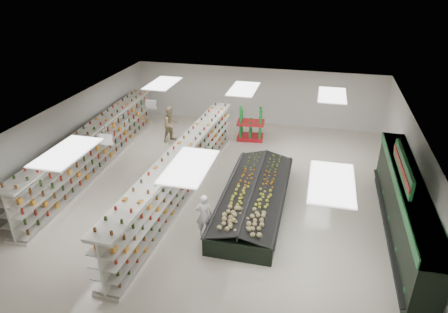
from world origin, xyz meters
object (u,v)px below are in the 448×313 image
(shopper_main, at_px, (204,215))
(shopper_background, at_px, (171,124))
(produce_island, at_px, (254,196))
(gondola_center, at_px, (181,175))
(gondola_left, at_px, (96,149))
(soda_endcap, at_px, (251,124))

(shopper_main, xyz_separation_m, shopper_background, (-3.91, 7.26, 0.15))
(produce_island, xyz_separation_m, shopper_main, (-1.36, -2.13, 0.35))
(gondola_center, bearing_deg, gondola_left, 165.38)
(produce_island, height_order, shopper_main, shopper_main)
(produce_island, bearing_deg, gondola_left, 168.55)
(soda_endcap, distance_m, shopper_background, 4.14)
(gondola_left, height_order, shopper_background, gondola_left)
(produce_island, bearing_deg, gondola_center, 177.49)
(produce_island, relative_size, shopper_background, 3.47)
(gondola_center, xyz_separation_m, shopper_main, (1.60, -2.26, -0.14))
(soda_endcap, bearing_deg, produce_island, -78.34)
(gondola_center, xyz_separation_m, produce_island, (2.96, -0.13, -0.48))
(produce_island, distance_m, shopper_main, 2.55)
(produce_island, height_order, soda_endcap, soda_endcap)
(produce_island, bearing_deg, shopper_main, -122.64)
(gondola_center, height_order, shopper_background, gondola_center)
(soda_endcap, xyz_separation_m, shopper_main, (-0.06, -8.44, -0.07))
(shopper_background, bearing_deg, soda_endcap, -39.21)
(shopper_main, bearing_deg, soda_endcap, -114.14)
(shopper_main, relative_size, shopper_background, 0.84)
(gondola_center, distance_m, shopper_main, 2.77)
(produce_island, distance_m, soda_endcap, 6.46)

